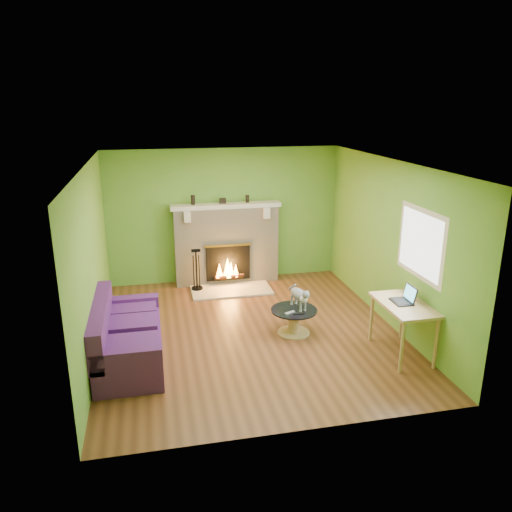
# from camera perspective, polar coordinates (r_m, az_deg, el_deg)

# --- Properties ---
(floor) EXTENTS (5.00, 5.00, 0.00)m
(floor) POSITION_cam_1_polar(r_m,az_deg,el_deg) (7.86, -0.66, -8.66)
(floor) COLOR #5B311A
(floor) RESTS_ON ground
(ceiling) EXTENTS (5.00, 5.00, 0.00)m
(ceiling) POSITION_cam_1_polar(r_m,az_deg,el_deg) (7.12, -0.73, 10.49)
(ceiling) COLOR white
(ceiling) RESTS_ON wall_back
(wall_back) EXTENTS (5.00, 0.00, 5.00)m
(wall_back) POSITION_cam_1_polar(r_m,az_deg,el_deg) (9.77, -3.63, 4.62)
(wall_back) COLOR #589831
(wall_back) RESTS_ON floor
(wall_front) EXTENTS (5.00, 0.00, 5.00)m
(wall_front) POSITION_cam_1_polar(r_m,az_deg,el_deg) (5.12, 4.95, -7.59)
(wall_front) COLOR #589831
(wall_front) RESTS_ON floor
(wall_left) EXTENTS (0.00, 5.00, 5.00)m
(wall_left) POSITION_cam_1_polar(r_m,az_deg,el_deg) (7.30, -18.27, -0.68)
(wall_left) COLOR #589831
(wall_left) RESTS_ON floor
(wall_right) EXTENTS (0.00, 5.00, 5.00)m
(wall_right) POSITION_cam_1_polar(r_m,az_deg,el_deg) (8.12, 15.07, 1.39)
(wall_right) COLOR #589831
(wall_right) RESTS_ON floor
(window_frame) EXTENTS (0.00, 1.20, 1.20)m
(window_frame) POSITION_cam_1_polar(r_m,az_deg,el_deg) (7.29, 18.31, 1.35)
(window_frame) COLOR silver
(window_frame) RESTS_ON wall_right
(window_pane) EXTENTS (0.00, 1.06, 1.06)m
(window_pane) POSITION_cam_1_polar(r_m,az_deg,el_deg) (7.29, 18.26, 1.35)
(window_pane) COLOR white
(window_pane) RESTS_ON wall_right
(fireplace) EXTENTS (2.10, 0.46, 1.58)m
(fireplace) POSITION_cam_1_polar(r_m,az_deg,el_deg) (9.72, -3.40, 1.35)
(fireplace) COLOR #C0B39F
(fireplace) RESTS_ON floor
(hearth) EXTENTS (1.50, 0.75, 0.03)m
(hearth) POSITION_cam_1_polar(r_m,az_deg,el_deg) (9.48, -2.84, -3.89)
(hearth) COLOR beige
(hearth) RESTS_ON floor
(mantel) EXTENTS (2.10, 0.28, 0.08)m
(mantel) POSITION_cam_1_polar(r_m,az_deg,el_deg) (9.52, -3.47, 5.77)
(mantel) COLOR beige
(mantel) RESTS_ON fireplace
(sofa) EXTENTS (0.88, 1.90, 0.85)m
(sofa) POSITION_cam_1_polar(r_m,az_deg,el_deg) (7.17, -14.75, -9.05)
(sofa) COLOR #4A1B67
(sofa) RESTS_ON floor
(coffee_table) EXTENTS (0.71, 0.71, 0.40)m
(coffee_table) POSITION_cam_1_polar(r_m,az_deg,el_deg) (7.74, 4.34, -7.26)
(coffee_table) COLOR tan
(coffee_table) RESTS_ON floor
(desk) EXTENTS (0.60, 1.04, 0.77)m
(desk) POSITION_cam_1_polar(r_m,az_deg,el_deg) (7.25, 16.55, -5.92)
(desk) COLOR tan
(desk) RESTS_ON floor
(cat) EXTENTS (0.32, 0.62, 0.37)m
(cat) POSITION_cam_1_polar(r_m,az_deg,el_deg) (7.67, 4.87, -4.64)
(cat) COLOR slate
(cat) RESTS_ON coffee_table
(remote_silver) EXTENTS (0.17, 0.11, 0.02)m
(remote_silver) POSITION_cam_1_polar(r_m,az_deg,el_deg) (7.54, 3.89, -6.47)
(remote_silver) COLOR gray
(remote_silver) RESTS_ON coffee_table
(remote_black) EXTENTS (0.16, 0.07, 0.02)m
(remote_black) POSITION_cam_1_polar(r_m,az_deg,el_deg) (7.52, 4.91, -6.57)
(remote_black) COLOR black
(remote_black) RESTS_ON coffee_table
(laptop) EXTENTS (0.28, 0.32, 0.24)m
(laptop) POSITION_cam_1_polar(r_m,az_deg,el_deg) (7.20, 16.37, -4.24)
(laptop) COLOR black
(laptop) RESTS_ON desk
(fire_tools) EXTENTS (0.21, 0.21, 0.79)m
(fire_tools) POSITION_cam_1_polar(r_m,az_deg,el_deg) (9.41, -6.81, -1.51)
(fire_tools) COLOR black
(fire_tools) RESTS_ON hearth
(mantel_vase_left) EXTENTS (0.08, 0.08, 0.18)m
(mantel_vase_left) POSITION_cam_1_polar(r_m,az_deg,el_deg) (9.45, -7.21, 6.38)
(mantel_vase_left) COLOR black
(mantel_vase_left) RESTS_ON mantel
(mantel_vase_right) EXTENTS (0.07, 0.07, 0.14)m
(mantel_vase_right) POSITION_cam_1_polar(r_m,az_deg,el_deg) (9.60, -1.00, 6.56)
(mantel_vase_right) COLOR black
(mantel_vase_right) RESTS_ON mantel
(mantel_box) EXTENTS (0.12, 0.08, 0.10)m
(mantel_box) POSITION_cam_1_polar(r_m,az_deg,el_deg) (9.52, -3.83, 6.32)
(mantel_box) COLOR black
(mantel_box) RESTS_ON mantel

